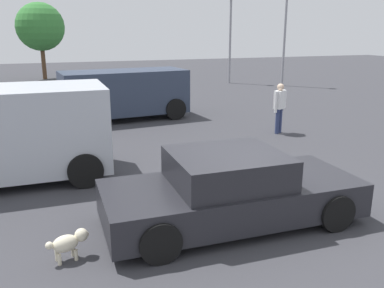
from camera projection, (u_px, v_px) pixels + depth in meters
ground_plane at (240, 216)px, 7.44m from camera, size 80.00×80.00×0.00m
sedan_foreground at (230, 191)px, 7.06m from camera, size 4.48×2.02×1.27m
dog at (69, 242)px, 5.95m from camera, size 0.63×0.33×0.44m
suv_dark at (124, 93)px, 15.33m from camera, size 4.73×2.41×1.83m
pedestrian at (280, 104)px, 13.18m from camera, size 0.51×0.40×1.63m
light_post_near at (286, 15)px, 23.93m from camera, size 0.44×0.44×6.04m
light_post_mid at (231, 21)px, 25.25m from camera, size 0.44×0.44×5.51m
tree_back_center at (40, 27)px, 27.47m from camera, size 3.20×3.20×5.12m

